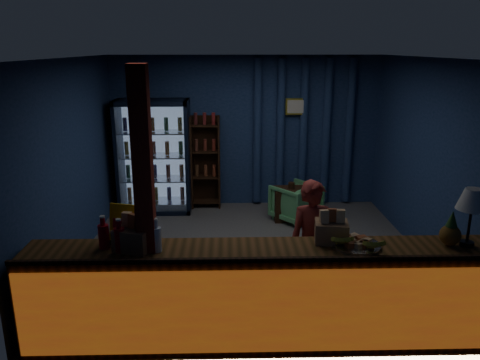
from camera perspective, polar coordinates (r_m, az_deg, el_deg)
The scene contains 19 objects.
ground at distance 6.44m, azimuth 1.43°, elevation -9.11°, with size 4.60×4.60×0.00m, color #515154.
room_walls at distance 5.95m, azimuth 1.53°, elevation 4.71°, with size 4.60×4.60×4.60m.
counter at distance 4.53m, azimuth 2.75°, elevation -13.89°, with size 4.40×0.57×0.99m.
support_post at distance 4.24m, azimuth -11.44°, elevation -4.07°, with size 0.16×0.16×2.60m, color maroon.
beverage_cooler at distance 8.04m, azimuth -10.35°, elevation 2.80°, with size 1.20×0.62×1.90m.
bottle_shelf at distance 8.13m, azimuth -4.22°, elevation 2.15°, with size 0.50×0.28×1.60m.
curtain_folds at distance 8.20m, azimuth 7.75°, elevation 5.78°, with size 1.74×0.14×2.50m.
framed_picture at distance 8.07m, azimuth 6.85°, elevation 8.88°, with size 0.36×0.04×0.28m.
shopkeeper at distance 5.08m, azimuth 8.81°, elevation -7.79°, with size 0.51×0.34×1.40m, color maroon.
green_chair at distance 7.63m, azimuth 6.81°, elevation -2.70°, with size 0.64×0.66×0.60m, color #59B36C.
side_table at distance 7.69m, azimuth 6.22°, elevation -2.86°, with size 0.59×0.45×0.62m.
yellow_sign at distance 4.52m, azimuth -13.08°, elevation -5.22°, with size 0.45×0.22×0.36m.
soda_bottles at distance 4.37m, azimuth -13.30°, elevation -6.74°, with size 0.58×0.18×0.31m.
snack_box_left at distance 4.37m, azimuth -12.77°, elevation -6.78°, with size 0.38×0.35×0.34m.
snack_box_centre at distance 4.51m, azimuth 11.07°, elevation -6.03°, with size 0.34×0.29×0.32m.
pastry_tray at distance 4.49m, azimuth 14.00°, elevation -7.56°, with size 0.45×0.45×0.07m.
banana_bunches at distance 4.37m, azimuth 13.98°, elevation -7.40°, with size 0.49×0.29×0.16m.
table_lamp at distance 4.72m, azimuth 26.50°, elevation -2.37°, with size 0.28×0.28×0.55m.
pineapple at distance 4.74m, azimuth 24.28°, elevation -5.81°, with size 0.19×0.19×0.33m.
Camera 1 is at (-0.32, -5.83, 2.73)m, focal length 35.00 mm.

